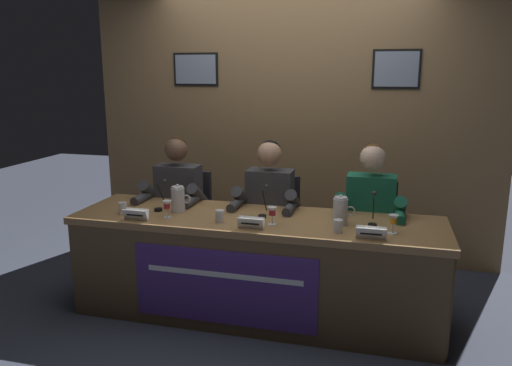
# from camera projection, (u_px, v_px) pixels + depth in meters

# --- Properties ---
(ground_plane) EXTENTS (12.00, 12.00, 0.00)m
(ground_plane) POSITION_uv_depth(u_px,v_px,m) (256.00, 312.00, 3.71)
(ground_plane) COLOR #383D4C
(wall_back_panelled) EXTENTS (3.85, 0.14, 2.60)m
(wall_back_panelled) POSITION_uv_depth(u_px,v_px,m) (292.00, 121.00, 4.66)
(wall_back_panelled) COLOR #937047
(wall_back_panelled) RESTS_ON ground_plane
(conference_table) EXTENTS (2.65, 0.74, 0.74)m
(conference_table) POSITION_uv_depth(u_px,v_px,m) (252.00, 254.00, 3.50)
(conference_table) COLOR olive
(conference_table) RESTS_ON ground_plane
(chair_left) EXTENTS (0.44, 0.44, 0.92)m
(chair_left) POSITION_uv_depth(u_px,v_px,m) (185.00, 226.00, 4.32)
(chair_left) COLOR black
(chair_left) RESTS_ON ground_plane
(panelist_left) EXTENTS (0.51, 0.48, 1.24)m
(panelist_left) POSITION_uv_depth(u_px,v_px,m) (175.00, 200.00, 4.07)
(panelist_left) COLOR black
(panelist_left) RESTS_ON ground_plane
(nameplate_left) EXTENTS (0.18, 0.06, 0.08)m
(nameplate_left) POSITION_uv_depth(u_px,v_px,m) (136.00, 214.00, 3.46)
(nameplate_left) COLOR white
(nameplate_left) RESTS_ON conference_table
(juice_glass_left) EXTENTS (0.06, 0.06, 0.12)m
(juice_glass_left) POSITION_uv_depth(u_px,v_px,m) (167.00, 206.00, 3.52)
(juice_glass_left) COLOR white
(juice_glass_left) RESTS_ON conference_table
(water_cup_left) EXTENTS (0.06, 0.06, 0.08)m
(water_cup_left) POSITION_uv_depth(u_px,v_px,m) (123.00, 209.00, 3.62)
(water_cup_left) COLOR silver
(water_cup_left) RESTS_ON conference_table
(microphone_left) EXTENTS (0.06, 0.17, 0.22)m
(microphone_left) POSITION_uv_depth(u_px,v_px,m) (160.00, 200.00, 3.72)
(microphone_left) COLOR black
(microphone_left) RESTS_ON conference_table
(chair_center) EXTENTS (0.44, 0.44, 0.92)m
(chair_center) POSITION_uv_depth(u_px,v_px,m) (273.00, 233.00, 4.13)
(chair_center) COLOR black
(chair_center) RESTS_ON ground_plane
(panelist_center) EXTENTS (0.51, 0.48, 1.24)m
(panelist_center) POSITION_uv_depth(u_px,v_px,m) (267.00, 207.00, 3.88)
(panelist_center) COLOR black
(panelist_center) RESTS_ON ground_plane
(nameplate_center) EXTENTS (0.18, 0.06, 0.08)m
(nameplate_center) POSITION_uv_depth(u_px,v_px,m) (251.00, 223.00, 3.27)
(nameplate_center) COLOR white
(nameplate_center) RESTS_ON conference_table
(juice_glass_center) EXTENTS (0.06, 0.06, 0.12)m
(juice_glass_center) POSITION_uv_depth(u_px,v_px,m) (272.00, 212.00, 3.35)
(juice_glass_center) COLOR white
(juice_glass_center) RESTS_ON conference_table
(water_cup_center) EXTENTS (0.06, 0.06, 0.08)m
(water_cup_center) POSITION_uv_depth(u_px,v_px,m) (220.00, 217.00, 3.42)
(water_cup_center) COLOR silver
(water_cup_center) RESTS_ON conference_table
(microphone_center) EXTENTS (0.06, 0.17, 0.22)m
(microphone_center) POSITION_uv_depth(u_px,v_px,m) (264.00, 206.00, 3.55)
(microphone_center) COLOR black
(microphone_center) RESTS_ON conference_table
(chair_right) EXTENTS (0.44, 0.44, 0.92)m
(chair_right) POSITION_uv_depth(u_px,v_px,m) (369.00, 241.00, 3.93)
(chair_right) COLOR black
(chair_right) RESTS_ON ground_plane
(panelist_right) EXTENTS (0.51, 0.48, 1.24)m
(panelist_right) POSITION_uv_depth(u_px,v_px,m) (370.00, 214.00, 3.68)
(panelist_right) COLOR black
(panelist_right) RESTS_ON ground_plane
(nameplate_right) EXTENTS (0.19, 0.06, 0.08)m
(nameplate_right) POSITION_uv_depth(u_px,v_px,m) (371.00, 233.00, 3.06)
(nameplate_right) COLOR white
(nameplate_right) RESTS_ON conference_table
(juice_glass_right) EXTENTS (0.06, 0.06, 0.12)m
(juice_glass_right) POSITION_uv_depth(u_px,v_px,m) (393.00, 221.00, 3.17)
(juice_glass_right) COLOR white
(juice_glass_right) RESTS_ON conference_table
(water_cup_right) EXTENTS (0.06, 0.06, 0.08)m
(water_cup_right) POSITION_uv_depth(u_px,v_px,m) (338.00, 227.00, 3.20)
(water_cup_right) COLOR silver
(water_cup_right) RESTS_ON conference_table
(microphone_right) EXTENTS (0.06, 0.17, 0.22)m
(microphone_right) POSITION_uv_depth(u_px,v_px,m) (373.00, 214.00, 3.35)
(microphone_right) COLOR black
(microphone_right) RESTS_ON conference_table
(water_pitcher_left_side) EXTENTS (0.15, 0.10, 0.21)m
(water_pitcher_left_side) POSITION_uv_depth(u_px,v_px,m) (178.00, 199.00, 3.66)
(water_pitcher_left_side) COLOR silver
(water_pitcher_left_side) RESTS_ON conference_table
(water_pitcher_right_side) EXTENTS (0.15, 0.10, 0.21)m
(water_pitcher_right_side) POSITION_uv_depth(u_px,v_px,m) (341.00, 211.00, 3.35)
(water_pitcher_right_side) COLOR silver
(water_pitcher_right_side) RESTS_ON conference_table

